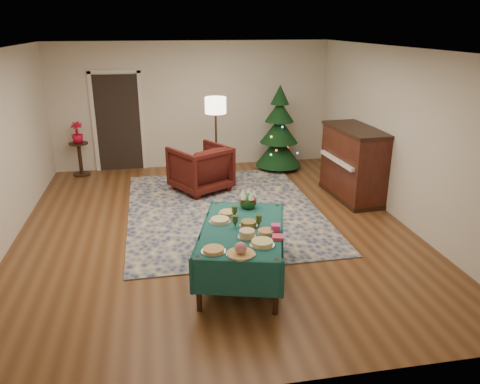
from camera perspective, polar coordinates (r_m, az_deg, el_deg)
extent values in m
plane|color=#593319|center=(7.42, -3.08, -4.31)|extent=(7.00, 7.00, 0.00)
plane|color=white|center=(6.78, -3.52, 17.00)|extent=(7.00, 7.00, 0.00)
plane|color=beige|center=(10.39, -5.81, 10.44)|extent=(6.00, 0.00, 6.00)
plane|color=beige|center=(3.73, 3.68, -7.08)|extent=(6.00, 0.00, 6.00)
plane|color=beige|center=(7.92, 18.93, 6.51)|extent=(0.00, 7.00, 7.00)
cube|color=black|center=(10.43, -14.61, 8.10)|extent=(0.92, 0.02, 2.04)
cube|color=silver|center=(10.46, -17.38, 8.04)|extent=(0.08, 0.04, 2.14)
cube|color=silver|center=(10.39, -11.85, 8.44)|extent=(0.08, 0.04, 2.14)
cube|color=silver|center=(10.26, -15.15, 13.99)|extent=(1.08, 0.04, 0.08)
cube|color=#15244F|center=(8.08, -2.07, -2.13)|extent=(3.25, 4.24, 0.02)
cylinder|color=black|center=(5.25, -5.06, -11.12)|extent=(0.06, 0.06, 0.68)
cylinder|color=black|center=(6.63, -2.89, -4.16)|extent=(0.06, 0.06, 0.68)
cylinder|color=black|center=(5.19, 4.41, -11.50)|extent=(0.06, 0.06, 0.68)
cylinder|color=black|center=(6.58, 4.47, -4.38)|extent=(0.06, 0.06, 0.68)
cube|color=#144743|center=(5.75, 0.29, -4.56)|extent=(1.40, 1.91, 0.04)
cube|color=#144743|center=(6.60, 0.82, -3.05)|extent=(0.99, 0.29, 0.42)
cube|color=#144743|center=(5.09, -0.42, -10.50)|extent=(0.99, 0.29, 0.42)
cube|color=#144743|center=(5.82, 5.10, -6.43)|extent=(0.47, 1.69, 0.42)
cube|color=#144743|center=(5.88, -4.48, -6.11)|extent=(0.47, 1.69, 0.42)
cylinder|color=silver|center=(5.18, -3.25, -7.22)|extent=(0.27, 0.27, 0.01)
cylinder|color=tan|center=(5.17, -3.25, -7.01)|extent=(0.23, 0.23, 0.03)
cylinder|color=silver|center=(5.11, 0.08, -7.59)|extent=(0.32, 0.32, 0.01)
sphere|color=#CC727A|center=(5.07, 0.08, -6.86)|extent=(0.14, 0.14, 0.14)
cylinder|color=silver|center=(5.32, 2.71, -6.44)|extent=(0.28, 0.28, 0.01)
cylinder|color=#D8D172|center=(5.31, 2.72, -6.17)|extent=(0.24, 0.24, 0.05)
cylinder|color=silver|center=(5.49, 0.85, -5.51)|extent=(0.22, 0.22, 0.01)
cylinder|color=tan|center=(5.47, 0.86, -5.07)|extent=(0.18, 0.18, 0.08)
cylinder|color=silver|center=(5.62, 3.18, -4.94)|extent=(0.23, 0.23, 0.01)
cylinder|color=#B2844C|center=(5.61, 3.19, -4.77)|extent=(0.20, 0.20, 0.03)
cylinder|color=silver|center=(5.91, -2.47, -3.63)|extent=(0.28, 0.28, 0.01)
cylinder|color=#D8BF7F|center=(5.90, -2.48, -3.42)|extent=(0.23, 0.23, 0.04)
cylinder|color=silver|center=(5.79, 1.05, -4.11)|extent=(0.23, 0.23, 0.01)
cylinder|color=maroon|center=(5.78, 1.06, -3.82)|extent=(0.20, 0.20, 0.05)
cylinder|color=silver|center=(6.15, -1.50, -2.65)|extent=(0.25, 0.25, 0.01)
cylinder|color=tan|center=(6.14, -1.50, -2.49)|extent=(0.21, 0.21, 0.03)
cone|color=#2D471E|center=(6.02, -0.67, -2.78)|extent=(0.06, 0.06, 0.08)
cylinder|color=#2D471E|center=(5.99, -0.68, -2.11)|extent=(0.07, 0.07, 0.08)
cone|color=#2D471E|center=(5.76, 2.29, -3.91)|extent=(0.06, 0.06, 0.08)
cylinder|color=#2D471E|center=(5.73, 2.30, -3.20)|extent=(0.07, 0.07, 0.08)
cone|color=#2D471E|center=(5.74, -0.59, -3.98)|extent=(0.06, 0.06, 0.08)
cylinder|color=#2D471E|center=(5.70, -0.59, -3.28)|extent=(0.07, 0.07, 0.08)
cube|color=#E33F5A|center=(5.48, 4.65, -5.51)|extent=(0.17, 0.17, 0.04)
cube|color=#D73B8A|center=(5.64, 4.36, -4.40)|extent=(0.13, 0.13, 0.09)
sphere|color=#1E4C1E|center=(6.33, 0.98, -1.14)|extent=(0.23, 0.23, 0.23)
cone|color=white|center=(6.31, 1.71, -0.18)|extent=(0.09, 0.09, 0.11)
cone|color=white|center=(6.37, 1.07, 0.03)|extent=(0.09, 0.09, 0.11)
cone|color=white|center=(6.32, 0.32, -0.11)|extent=(0.09, 0.09, 0.11)
cone|color=white|center=(6.24, 0.48, -0.41)|extent=(0.09, 0.09, 0.11)
cone|color=white|center=(6.22, 1.36, -0.45)|extent=(0.09, 0.09, 0.11)
sphere|color=#B20C0F|center=(6.38, 1.61, -0.61)|extent=(0.06, 0.06, 0.06)
sphere|color=#B20C0F|center=(6.38, 0.35, -0.61)|extent=(0.06, 0.06, 0.06)
sphere|color=#B20C0F|center=(6.25, 0.35, -1.06)|extent=(0.06, 0.06, 0.06)
sphere|color=#B20C0F|center=(6.25, 1.64, -1.07)|extent=(0.06, 0.06, 0.06)
imported|color=#43130E|center=(8.89, -4.87, 3.15)|extent=(1.26, 1.24, 0.97)
cylinder|color=#A57F3F|center=(9.56, -2.84, 1.43)|extent=(0.29, 0.29, 0.03)
cylinder|color=black|center=(9.34, -2.92, 5.84)|extent=(0.04, 0.04, 1.55)
cylinder|color=#FFEABF|center=(9.19, -3.00, 10.52)|extent=(0.41, 0.41, 0.31)
cylinder|color=black|center=(10.49, -18.71, 2.09)|extent=(0.35, 0.35, 0.04)
cylinder|color=black|center=(10.40, -18.90, 3.78)|extent=(0.08, 0.08, 0.65)
cylinder|color=black|center=(10.32, -19.11, 5.60)|extent=(0.39, 0.39, 0.03)
imported|color=red|center=(10.29, -19.20, 6.33)|extent=(0.24, 0.43, 0.24)
cylinder|color=black|center=(10.40, 4.66, 3.27)|extent=(0.11, 0.11, 0.15)
cone|color=black|center=(10.31, 4.71, 5.07)|extent=(1.25, 1.25, 0.64)
cone|color=black|center=(10.21, 4.79, 7.55)|extent=(1.03, 1.03, 0.55)
cone|color=black|center=(10.13, 4.85, 9.82)|extent=(0.77, 0.77, 0.46)
cone|color=black|center=(10.07, 4.91, 11.76)|extent=(0.50, 0.50, 0.41)
cube|color=black|center=(8.90, 13.39, -0.35)|extent=(0.75, 1.53, 0.08)
cube|color=#33110C|center=(8.71, 13.70, 3.40)|extent=(0.73, 1.50, 1.21)
cube|color=black|center=(8.56, 14.04, 7.43)|extent=(0.77, 1.55, 0.05)
cube|color=white|center=(8.55, 11.88, 3.82)|extent=(0.21, 1.26, 0.06)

